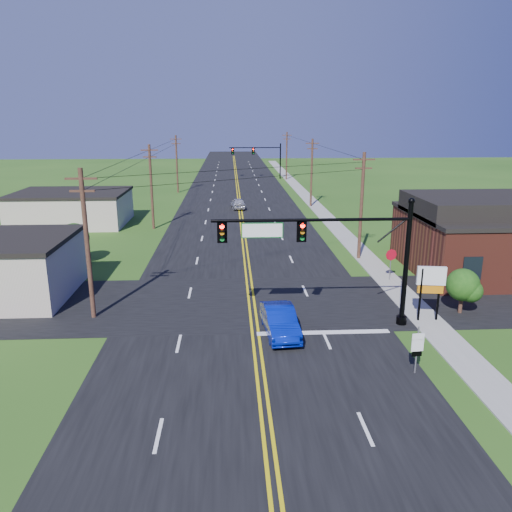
{
  "coord_description": "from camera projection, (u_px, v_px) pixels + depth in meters",
  "views": [
    {
      "loc": [
        -1.14,
        -18.63,
        11.74
      ],
      "look_at": [
        0.36,
        10.0,
        3.73
      ],
      "focal_mm": 35.0,
      "sensor_mm": 36.0,
      "label": 1
    }
  ],
  "objects": [
    {
      "name": "stop_sign",
      "position": [
        391.0,
        258.0,
        36.6
      ],
      "size": [
        0.86,
        0.18,
        2.43
      ],
      "rotation": [
        0.0,
        0.0,
        0.16
      ],
      "color": "slate",
      "rests_on": "ground"
    },
    {
      "name": "sidewalk",
      "position": [
        327.0,
        218.0,
        60.13
      ],
      "size": [
        2.0,
        160.0,
        0.08
      ],
      "primitive_type": "cube",
      "color": "gray",
      "rests_on": "ground"
    },
    {
      "name": "cream_bldg_far",
      "position": [
        72.0,
        208.0,
        56.23
      ],
      "size": [
        12.2,
        9.2,
        3.7
      ],
      "color": "#C0B2A4",
      "rests_on": "ground"
    },
    {
      "name": "route_sign",
      "position": [
        417.0,
        347.0,
        23.26
      ],
      "size": [
        0.6,
        0.12,
        2.41
      ],
      "rotation": [
        0.0,
        0.0,
        0.1
      ],
      "color": "slate",
      "rests_on": "ground"
    },
    {
      "name": "tree_left",
      "position": [
        74.0,
        238.0,
        41.01
      ],
      "size": [
        2.4,
        2.4,
        3.37
      ],
      "color": "#342017",
      "rests_on": "ground"
    },
    {
      "name": "utility_pole_left_c",
      "position": [
        177.0,
        163.0,
        79.02
      ],
      "size": [
        1.8,
        0.28,
        9.0
      ],
      "color": "#342017",
      "rests_on": "ground"
    },
    {
      "name": "utility_pole_right_a",
      "position": [
        361.0,
        204.0,
        41.52
      ],
      "size": [
        1.8,
        0.28,
        9.0
      ],
      "color": "#342017",
      "rests_on": "ground"
    },
    {
      "name": "signal_mast_main",
      "position": [
        329.0,
        247.0,
        27.77
      ],
      "size": [
        11.3,
        0.6,
        7.48
      ],
      "color": "black",
      "rests_on": "ground"
    },
    {
      "name": "shrub_corner",
      "position": [
        463.0,
        285.0,
        30.43
      ],
      "size": [
        2.0,
        2.0,
        2.86
      ],
      "color": "#342017",
      "rests_on": "ground"
    },
    {
      "name": "pylon_sign",
      "position": [
        431.0,
        282.0,
        29.07
      ],
      "size": [
        1.66,
        0.46,
        3.39
      ],
      "rotation": [
        0.0,
        0.0,
        -0.14
      ],
      "color": "black",
      "rests_on": "ground"
    },
    {
      "name": "road_cross",
      "position": [
        249.0,
        302.0,
        32.67
      ],
      "size": [
        70.0,
        10.0,
        0.04
      ],
      "primitive_type": "cube",
      "color": "black",
      "rests_on": "ground"
    },
    {
      "name": "utility_pole_left_a",
      "position": [
        87.0,
        242.0,
        29.01
      ],
      "size": [
        1.8,
        0.28,
        9.0
      ],
      "color": "#342017",
      "rests_on": "ground"
    },
    {
      "name": "ground",
      "position": [
        260.0,
        404.0,
        21.14
      ],
      "size": [
        260.0,
        260.0,
        0.0
      ],
      "primitive_type": "plane",
      "color": "#244915",
      "rests_on": "ground"
    },
    {
      "name": "blue_car",
      "position": [
        280.0,
        321.0,
        27.72
      ],
      "size": [
        2.01,
        4.8,
        1.54
      ],
      "primitive_type": "imported",
      "rotation": [
        0.0,
        0.0,
        0.08
      ],
      "color": "#071BA6",
      "rests_on": "ground"
    },
    {
      "name": "road_main",
      "position": [
        238.0,
        204.0,
        69.22
      ],
      "size": [
        16.0,
        220.0,
        0.04
      ],
      "primitive_type": "cube",
      "color": "black",
      "rests_on": "ground"
    },
    {
      "name": "signal_mast_far",
      "position": [
        258.0,
        155.0,
        97.08
      ],
      "size": [
        10.98,
        0.6,
        7.48
      ],
      "color": "black",
      "rests_on": "ground"
    },
    {
      "name": "utility_pole_right_c",
      "position": [
        287.0,
        155.0,
        95.38
      ],
      "size": [
        1.8,
        0.28,
        9.0
      ],
      "color": "#342017",
      "rests_on": "ground"
    },
    {
      "name": "distant_car",
      "position": [
        238.0,
        204.0,
        65.87
      ],
      "size": [
        2.07,
        4.28,
        1.41
      ],
      "primitive_type": "imported",
      "rotation": [
        0.0,
        0.0,
        3.24
      ],
      "color": "#BCBCC1",
      "rests_on": "ground"
    },
    {
      "name": "utility_pole_right_b",
      "position": [
        312.0,
        171.0,
        66.53
      ],
      "size": [
        1.8,
        0.28,
        9.0
      ],
      "color": "#342017",
      "rests_on": "ground"
    },
    {
      "name": "tree_right_back",
      "position": [
        415.0,
        219.0,
        46.25
      ],
      "size": [
        3.0,
        3.0,
        4.1
      ],
      "color": "#342017",
      "rests_on": "ground"
    },
    {
      "name": "brick_building",
      "position": [
        502.0,
        242.0,
        38.82
      ],
      "size": [
        14.2,
        11.2,
        4.7
      ],
      "color": "maroon",
      "rests_on": "ground"
    },
    {
      "name": "utility_pole_left_b",
      "position": [
        151.0,
        185.0,
        53.05
      ],
      "size": [
        1.8,
        0.28,
        9.0
      ],
      "color": "#342017",
      "rests_on": "ground"
    }
  ]
}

